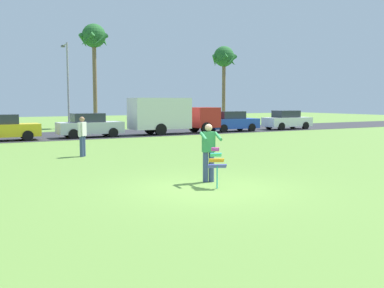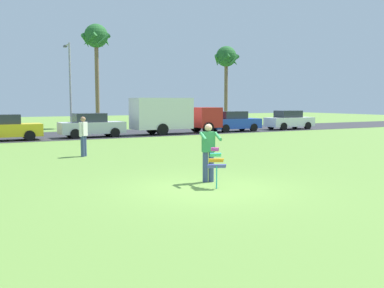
% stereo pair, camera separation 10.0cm
% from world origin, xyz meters
% --- Properties ---
extents(ground_plane, '(120.00, 120.00, 0.00)m').
position_xyz_m(ground_plane, '(0.00, 0.00, 0.00)').
color(ground_plane, olive).
extents(road_strip, '(120.00, 8.00, 0.01)m').
position_xyz_m(road_strip, '(0.00, 20.75, 0.01)').
color(road_strip, '#2D2D33').
rests_on(road_strip, ground).
extents(person_kite_flyer, '(0.67, 0.75, 1.73)m').
position_xyz_m(person_kite_flyer, '(0.53, 0.77, 0.95)').
color(person_kite_flyer, '#384772').
rests_on(person_kite_flyer, ground).
extents(kite_held, '(0.61, 0.73, 1.10)m').
position_xyz_m(kite_held, '(0.28, -0.04, 0.73)').
color(kite_held, '#D83399').
rests_on(kite_held, ground).
extents(parked_car_yellow, '(4.26, 1.95, 1.60)m').
position_xyz_m(parked_car_yellow, '(-3.25, 18.35, 0.77)').
color(parked_car_yellow, yellow).
rests_on(parked_car_yellow, ground).
extents(parked_car_silver, '(4.23, 1.89, 1.60)m').
position_xyz_m(parked_car_silver, '(2.09, 18.35, 0.77)').
color(parked_car_silver, silver).
rests_on(parked_car_silver, ground).
extents(parked_truck_red_cab, '(6.72, 2.17, 2.62)m').
position_xyz_m(parked_truck_red_cab, '(8.01, 18.35, 1.41)').
color(parked_truck_red_cab, '#B2231E').
rests_on(parked_truck_red_cab, ground).
extents(parked_car_blue, '(4.23, 1.89, 1.60)m').
position_xyz_m(parked_car_blue, '(13.43, 18.35, 0.77)').
color(parked_car_blue, '#2347B7').
rests_on(parked_car_blue, ground).
extents(parked_car_white, '(4.23, 1.89, 1.60)m').
position_xyz_m(parked_car_white, '(19.09, 18.35, 0.77)').
color(parked_car_white, white).
rests_on(parked_car_white, ground).
extents(palm_tree_centre_far, '(2.58, 2.71, 9.23)m').
position_xyz_m(palm_tree_centre_far, '(5.68, 28.75, 7.75)').
color(palm_tree_centre_far, brown).
rests_on(palm_tree_centre_far, ground).
extents(palm_tree_far_left, '(2.58, 2.71, 8.01)m').
position_xyz_m(palm_tree_far_left, '(19.11, 28.13, 6.64)').
color(palm_tree_far_left, brown).
rests_on(palm_tree_far_left, ground).
extents(streetlight_pole, '(0.24, 1.65, 7.00)m').
position_xyz_m(streetlight_pole, '(2.47, 25.55, 4.00)').
color(streetlight_pole, '#9E9EA3').
rests_on(streetlight_pole, ground).
extents(person_walker_near, '(0.43, 0.43, 1.73)m').
position_xyz_m(person_walker_near, '(-1.08, 8.60, 0.93)').
color(person_walker_near, '#384772').
rests_on(person_walker_near, ground).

